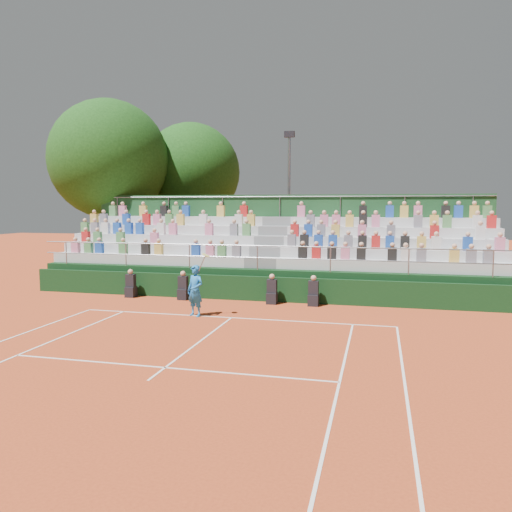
% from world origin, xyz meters
% --- Properties ---
extents(ground, '(90.00, 90.00, 0.00)m').
position_xyz_m(ground, '(0.00, 0.00, 0.00)').
color(ground, '#B6431E').
rests_on(ground, ground).
extents(courtside_wall, '(20.00, 0.15, 1.00)m').
position_xyz_m(courtside_wall, '(0.00, 3.20, 0.50)').
color(courtside_wall, black).
rests_on(courtside_wall, ground).
extents(line_officials, '(8.13, 0.40, 1.19)m').
position_xyz_m(line_officials, '(-1.22, 2.75, 0.48)').
color(line_officials, black).
rests_on(line_officials, ground).
extents(grandstand, '(20.00, 5.20, 4.40)m').
position_xyz_m(grandstand, '(0.01, 6.44, 1.09)').
color(grandstand, black).
rests_on(grandstand, ground).
extents(tennis_player, '(0.91, 0.64, 2.22)m').
position_xyz_m(tennis_player, '(-1.30, -0.04, 0.90)').
color(tennis_player, blue).
rests_on(tennis_player, ground).
extents(tree_west, '(6.93, 6.93, 10.02)m').
position_xyz_m(tree_west, '(-10.66, 10.56, 6.55)').
color(tree_west, '#382014').
rests_on(tree_west, ground).
extents(tree_east, '(6.31, 6.31, 9.19)m').
position_xyz_m(tree_east, '(-7.10, 14.61, 6.02)').
color(tree_east, '#382014').
rests_on(tree_east, ground).
extents(floodlight_mast, '(0.60, 0.25, 8.19)m').
position_xyz_m(floodlight_mast, '(-0.38, 13.15, 4.77)').
color(floodlight_mast, gray).
rests_on(floodlight_mast, ground).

